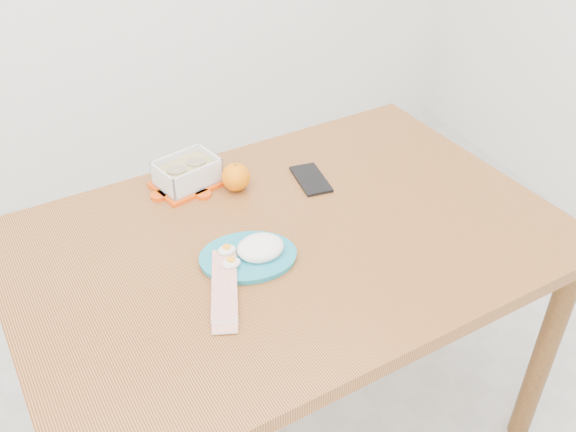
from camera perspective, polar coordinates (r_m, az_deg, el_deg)
name	(u,v)px	position (r m, az deg, el deg)	size (l,w,h in m)	color
dining_table	(288,263)	(1.62, 0.00, -4.20)	(1.40, 1.00, 0.75)	#9D692C
food_container	(187,173)	(1.75, -8.94, 3.77)	(0.21, 0.18, 0.08)	#E14306
orange_fruit	(236,177)	(1.71, -4.66, 3.47)	(0.08, 0.08, 0.08)	orange
rice_plate	(252,252)	(1.49, -3.22, -3.22)	(0.27, 0.27, 0.06)	teal
candy_bar	(225,286)	(1.42, -5.66, -6.21)	(0.22, 0.06, 0.02)	#B82509
smartphone	(311,179)	(1.76, 2.05, 3.29)	(0.07, 0.15, 0.01)	black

